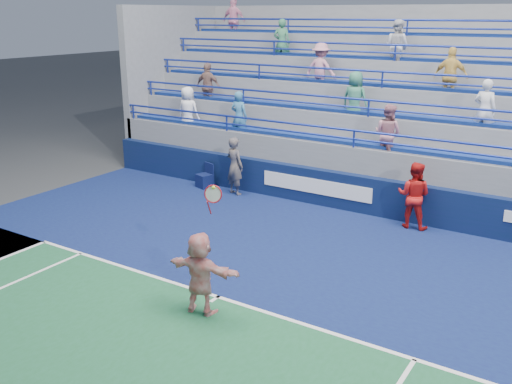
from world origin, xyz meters
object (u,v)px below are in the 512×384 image
Objects in this scene: tennis_player at (200,273)px; line_judge at (235,166)px; judge_chair at (205,180)px; ball_girl at (414,195)px.

tennis_player is 1.43× the size of line_judge.
line_judge is at bearing -2.58° from judge_chair.
tennis_player is (5.02, -6.66, 0.57)m from judge_chair.
ball_girl is (5.74, 0.13, -0.02)m from line_judge.
line_judge is (-3.76, 6.60, 0.10)m from tennis_player.
ball_girl is at bearing 0.57° from judge_chair.
ball_girl is (1.98, 6.73, 0.08)m from tennis_player.
judge_chair is at bearing 127.00° from tennis_player.
line_judge reaches higher than ball_girl.
ball_girl is (6.99, 0.07, 0.65)m from judge_chair.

